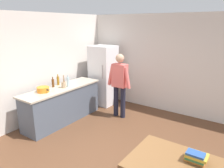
{
  "coord_description": "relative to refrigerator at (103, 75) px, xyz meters",
  "views": [
    {
      "loc": [
        1.93,
        -2.64,
        2.44
      ],
      "look_at": [
        -0.73,
        1.19,
        1.1
      ],
      "focal_mm": 34.07,
      "sensor_mm": 36.0,
      "label": 1
    }
  ],
  "objects": [
    {
      "name": "utensil_jar",
      "position": [
        -0.02,
        -1.59,
        0.08
      ],
      "size": [
        0.11,
        0.11,
        0.32
      ],
      "color": "tan",
      "rests_on": "kitchen_counter"
    },
    {
      "name": "bottle_water_clear",
      "position": [
        -0.01,
        -1.45,
        0.13
      ],
      "size": [
        0.07,
        0.07,
        0.3
      ],
      "color": "silver",
      "rests_on": "kitchen_counter"
    },
    {
      "name": "bottle_beer_brown",
      "position": [
        -0.29,
        -1.7,
        0.11
      ],
      "size": [
        0.06,
        0.06,
        0.26
      ],
      "color": "#5B3314",
      "rests_on": "kitchen_counter"
    },
    {
      "name": "cooking_pot",
      "position": [
        -0.16,
        -2.1,
        0.06
      ],
      "size": [
        0.4,
        0.28,
        0.12
      ],
      "color": "orange",
      "rests_on": "kitchen_counter"
    },
    {
      "name": "bottle_oil_amber",
      "position": [
        -0.33,
        -1.49,
        0.12
      ],
      "size": [
        0.06,
        0.06,
        0.28
      ],
      "color": "#996619",
      "rests_on": "kitchen_counter"
    },
    {
      "name": "wall_back",
      "position": [
        1.9,
        0.6,
        0.45
      ],
      "size": [
        6.4,
        0.12,
        2.7
      ],
      "primitive_type": "cube",
      "color": "silver",
      "rests_on": "ground_plane"
    },
    {
      "name": "book_stack",
      "position": [
        3.38,
        -2.54,
        -0.08
      ],
      "size": [
        0.27,
        0.2,
        0.14
      ],
      "color": "orange",
      "rests_on": "dining_table"
    },
    {
      "name": "kitchen_counter",
      "position": [
        -0.1,
        -1.6,
        -0.45
      ],
      "size": [
        0.64,
        2.2,
        0.9
      ],
      "color": "#4C5666",
      "rests_on": "ground_plane"
    },
    {
      "name": "ground_plane",
      "position": [
        1.9,
        -2.4,
        -0.9
      ],
      "size": [
        14.0,
        14.0,
        0.0
      ],
      "primitive_type": "plane",
      "color": "brown"
    },
    {
      "name": "refrigerator",
      "position": [
        0.0,
        0.0,
        0.0
      ],
      "size": [
        0.7,
        0.67,
        1.8
      ],
      "color": "white",
      "rests_on": "ground_plane"
    },
    {
      "name": "wall_left",
      "position": [
        -0.7,
        -2.2,
        0.45
      ],
      "size": [
        0.12,
        5.6,
        2.7
      ],
      "primitive_type": "cube",
      "color": "silver",
      "rests_on": "ground_plane"
    },
    {
      "name": "person",
      "position": [
        0.95,
        -0.55,
        0.08
      ],
      "size": [
        0.7,
        0.22,
        1.7
      ],
      "color": "#1E1E2D",
      "rests_on": "ground_plane"
    }
  ]
}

